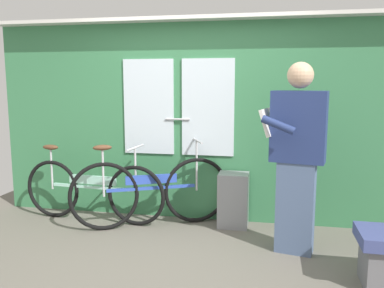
{
  "coord_description": "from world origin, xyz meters",
  "views": [
    {
      "loc": [
        0.87,
        -3.3,
        1.6
      ],
      "look_at": [
        0.07,
        0.76,
        0.97
      ],
      "focal_mm": 38.03,
      "sensor_mm": 36.0,
      "label": 1
    }
  ],
  "objects_px": {
    "bicycle_leaning_behind": "(151,191)",
    "passenger_reading_newspaper": "(296,154)",
    "trash_bin_by_wall": "(233,200)",
    "bicycle_near_door": "(92,190)"
  },
  "relations": [
    {
      "from": "passenger_reading_newspaper",
      "to": "trash_bin_by_wall",
      "type": "height_order",
      "value": "passenger_reading_newspaper"
    },
    {
      "from": "bicycle_leaning_behind",
      "to": "passenger_reading_newspaper",
      "type": "height_order",
      "value": "passenger_reading_newspaper"
    },
    {
      "from": "passenger_reading_newspaper",
      "to": "trash_bin_by_wall",
      "type": "distance_m",
      "value": 1.07
    },
    {
      "from": "bicycle_near_door",
      "to": "passenger_reading_newspaper",
      "type": "height_order",
      "value": "passenger_reading_newspaper"
    },
    {
      "from": "passenger_reading_newspaper",
      "to": "trash_bin_by_wall",
      "type": "bearing_deg",
      "value": -30.77
    },
    {
      "from": "trash_bin_by_wall",
      "to": "passenger_reading_newspaper",
      "type": "bearing_deg",
      "value": -42.95
    },
    {
      "from": "bicycle_leaning_behind",
      "to": "passenger_reading_newspaper",
      "type": "bearing_deg",
      "value": -40.44
    },
    {
      "from": "passenger_reading_newspaper",
      "to": "bicycle_near_door",
      "type": "bearing_deg",
      "value": 1.09
    },
    {
      "from": "trash_bin_by_wall",
      "to": "bicycle_leaning_behind",
      "type": "bearing_deg",
      "value": -168.88
    },
    {
      "from": "bicycle_leaning_behind",
      "to": "trash_bin_by_wall",
      "type": "distance_m",
      "value": 0.93
    }
  ]
}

